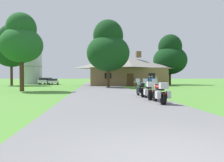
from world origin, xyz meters
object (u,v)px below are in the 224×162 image
object	(u,v)px
motorcycle_red_nearest_to_camera	(160,93)
bystander_blue_shirt_near_lodge	(152,81)
bystander_blue_shirt_by_tree	(149,81)
tree_right_of_lodge	(170,56)
tree_left_near	(22,40)
parked_white_sedan_far_left	(53,81)
bystander_gray_shirt_beside_signpost	(156,81)
metal_silo_distant	(32,64)
tree_by_lodge_front	(108,48)
tree_left_far	(11,48)
motorcycle_green_second_in_row	(149,91)
motorcycle_green_farthest_in_row	(141,89)
parked_white_suv_far_left	(46,81)

from	to	relation	value
motorcycle_red_nearest_to_camera	bystander_blue_shirt_near_lodge	world-z (taller)	bystander_blue_shirt_near_lodge
bystander_blue_shirt_by_tree	tree_right_of_lodge	distance (m)	13.03
tree_left_near	parked_white_sedan_far_left	distance (m)	21.75
bystander_blue_shirt_near_lodge	parked_white_sedan_far_left	xyz separation A→B (m)	(-17.42, 10.96, -0.29)
bystander_gray_shirt_beside_signpost	bystander_blue_shirt_by_tree	size ratio (longest dim) A/B	1.01
bystander_blue_shirt_by_tree	parked_white_sedan_far_left	bearing A→B (deg)	123.73
bystander_gray_shirt_beside_signpost	metal_silo_distant	distance (m)	28.43
tree_by_lodge_front	tree_left_far	size ratio (longest dim) A/B	0.89
bystander_blue_shirt_by_tree	tree_left_near	bearing A→B (deg)	-170.26
metal_silo_distant	bystander_blue_shirt_near_lodge	bearing A→B (deg)	-32.96
motorcycle_green_second_in_row	bystander_blue_shirt_by_tree	distance (m)	18.31
motorcycle_green_second_in_row	tree_left_near	size ratio (longest dim) A/B	0.26
metal_silo_distant	motorcycle_red_nearest_to_camera	bearing A→B (deg)	-65.35
tree_by_lodge_front	tree_left_far	distance (m)	19.02
bystander_gray_shirt_beside_signpost	tree_left_near	size ratio (longest dim) A/B	0.21
motorcycle_red_nearest_to_camera	tree_left_near	size ratio (longest dim) A/B	0.26
motorcycle_green_farthest_in_row	tree_by_lodge_front	bearing A→B (deg)	93.41
motorcycle_red_nearest_to_camera	bystander_blue_shirt_by_tree	size ratio (longest dim) A/B	1.25
tree_left_near	parked_white_suv_far_left	size ratio (longest dim) A/B	1.69
bystander_blue_shirt_by_tree	parked_white_sedan_far_left	world-z (taller)	bystander_blue_shirt_by_tree
motorcycle_green_farthest_in_row	tree_by_lodge_front	distance (m)	16.03
tree_left_far	tree_left_near	bearing A→B (deg)	-66.65
bystander_blue_shirt_by_tree	metal_silo_distant	bearing A→B (deg)	124.50
bystander_gray_shirt_beside_signpost	parked_white_sedan_far_left	distance (m)	21.74
tree_right_of_lodge	bystander_blue_shirt_near_lodge	bearing A→B (deg)	-127.03
motorcycle_red_nearest_to_camera	tree_left_far	world-z (taller)	tree_left_far
bystander_blue_shirt_near_lodge	motorcycle_red_nearest_to_camera	bearing A→B (deg)	96.26
bystander_blue_shirt_near_lodge	parked_white_suv_far_left	distance (m)	22.92
motorcycle_red_nearest_to_camera	parked_white_sedan_far_left	size ratio (longest dim) A/B	0.47
motorcycle_red_nearest_to_camera	parked_white_suv_far_left	world-z (taller)	parked_white_suv_far_left
motorcycle_green_farthest_in_row	metal_silo_distant	bearing A→B (deg)	115.82
motorcycle_green_farthest_in_row	parked_white_suv_far_left	world-z (taller)	parked_white_suv_far_left
bystander_gray_shirt_beside_signpost	tree_by_lodge_front	world-z (taller)	tree_by_lodge_front
metal_silo_distant	parked_white_suv_far_left	world-z (taller)	metal_silo_distant
motorcycle_green_farthest_in_row	parked_white_sedan_far_left	bearing A→B (deg)	110.31
tree_by_lodge_front	bystander_gray_shirt_beside_signpost	bearing A→B (deg)	5.96
motorcycle_green_second_in_row	tree_by_lodge_front	world-z (taller)	tree_by_lodge_front
bystander_blue_shirt_near_lodge	motorcycle_green_second_in_row	bearing A→B (deg)	94.58
bystander_blue_shirt_near_lodge	bystander_blue_shirt_by_tree	world-z (taller)	same
tree_left_near	tree_right_of_lodge	size ratio (longest dim) A/B	0.81
tree_left_near	metal_silo_distant	world-z (taller)	metal_silo_distant
bystander_gray_shirt_beside_signpost	tree_left_near	world-z (taller)	tree_left_near
motorcycle_red_nearest_to_camera	bystander_blue_shirt_by_tree	world-z (taller)	bystander_blue_shirt_by_tree
motorcycle_red_nearest_to_camera	tree_by_lodge_front	bearing A→B (deg)	94.29
motorcycle_red_nearest_to_camera	parked_white_sedan_far_left	distance (m)	34.87
tree_right_of_lodge	tree_left_far	world-z (taller)	tree_left_far
metal_silo_distant	tree_left_far	bearing A→B (deg)	-98.32
bystander_gray_shirt_beside_signpost	tree_by_lodge_front	size ratio (longest dim) A/B	0.17
motorcycle_green_farthest_in_row	tree_right_of_lodge	size ratio (longest dim) A/B	0.21
motorcycle_red_nearest_to_camera	metal_silo_distant	distance (m)	40.51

